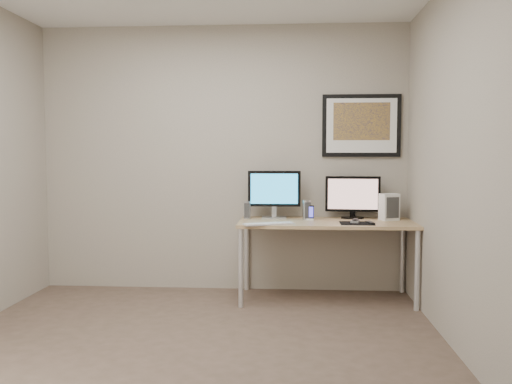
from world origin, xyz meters
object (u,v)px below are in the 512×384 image
phone_dock (311,213)px  fan_unit (389,207)px  desk (326,228)px  monitor_large (274,192)px  monitor_tv (353,196)px  keyboard (269,224)px  framed_art (361,125)px  speaker_left (247,210)px  speaker_right (307,210)px

phone_dock → fan_unit: size_ratio=0.56×
desk → fan_unit: bearing=11.6°
fan_unit → monitor_large: bearing=155.8°
monitor_large → monitor_tv: (0.75, 0.04, -0.04)m
monitor_large → keyboard: (-0.03, -0.46, -0.25)m
framed_art → speaker_left: bearing=-169.8°
speaker_right → keyboard: bearing=-147.3°
monitor_large → phone_dock: size_ratio=3.60×
framed_art → phone_dock: 0.99m
desk → keyboard: (-0.52, -0.28, 0.07)m
framed_art → phone_dock: size_ratio=5.37×
desk → framed_art: framed_art is taller
framed_art → fan_unit: bearing=-41.1°
keyboard → desk: bearing=7.2°
keyboard → fan_unit: fan_unit is taller
monitor_large → speaker_right: (0.31, -0.07, -0.16)m
desk → speaker_left: size_ratio=9.56×
desk → fan_unit: (0.59, 0.12, 0.19)m
monitor_tv → phone_dock: bearing=-155.8°
keyboard → fan_unit: bearing=-1.3°
monitor_tv → speaker_right: bearing=-161.2°
framed_art → monitor_large: framed_art is taller
phone_dock → keyboard: 0.52m
monitor_large → fan_unit: bearing=-4.4°
monitor_large → keyboard: monitor_large is taller
framed_art → fan_unit: framed_art is taller
monitor_tv → keyboard: bearing=-143.0°
desk → framed_art: 1.07m
monitor_tv → phone_dock: size_ratio=3.71×
monitor_tv → keyboard: size_ratio=1.14×
desk → framed_art: bearing=43.5°
monitor_tv → speaker_left: monitor_tv is taller
speaker_right → monitor_tv: bearing=-1.5°
speaker_left → fan_unit: 1.33m
framed_art → speaker_right: 0.98m
monitor_large → phone_dock: monitor_large is taller
monitor_tv → speaker_left: 1.02m
framed_art → monitor_tv: size_ratio=1.45×
phone_dock → fan_unit: fan_unit is taller
desk → phone_dock: 0.21m
monitor_large → speaker_left: (-0.26, -0.04, -0.17)m
keyboard → speaker_left: bearing=97.0°
monitor_large → speaker_right: size_ratio=2.74×
desk → framed_art: size_ratio=2.13×
desk → speaker_left: bearing=169.6°
speaker_right → keyboard: (-0.34, -0.39, -0.08)m
desk → monitor_tv: 0.44m
desk → framed_art: (0.35, 0.33, 0.96)m
monitor_tv → fan_unit: (0.33, -0.10, -0.09)m
desk → monitor_tv: size_ratio=3.09×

